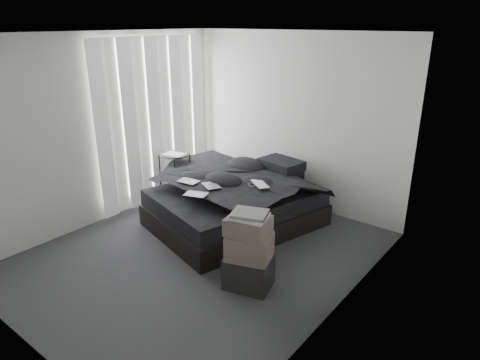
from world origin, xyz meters
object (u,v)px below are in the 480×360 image
Objects in this scene: bed at (235,215)px; box_lower at (249,272)px; laptop at (256,179)px; side_stand at (176,179)px.

box_lower reaches higher than bed.
bed is 0.76m from laptop.
laptop is 1.66m from side_stand.
side_stand is at bearing 154.10° from box_lower.
bed is at bearing 134.44° from box_lower.
bed is at bearing -154.50° from laptop.
laptop reaches higher than box_lower.
laptop is 1.37m from box_lower.
laptop is at bearing -2.62° from side_stand.
bed is 6.24× the size of laptop.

